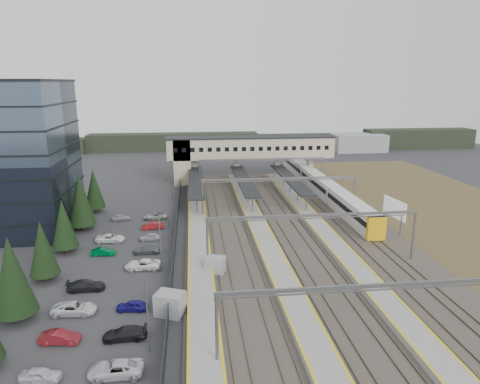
{
  "coord_description": "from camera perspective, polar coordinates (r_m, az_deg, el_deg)",
  "views": [
    {
      "loc": [
        -3.65,
        -59.81,
        23.88
      ],
      "look_at": [
        5.04,
        16.7,
        4.0
      ],
      "focal_mm": 32.0,
      "sensor_mm": 36.0,
      "label": 1
    }
  ],
  "objects": [
    {
      "name": "relay_cabin_near",
      "position": [
        47.1,
        -9.3,
        -14.49
      ],
      "size": [
        3.53,
        3.11,
        2.44
      ],
      "color": "gray",
      "rests_on": "ground"
    },
    {
      "name": "canopies",
      "position": [
        89.71,
        0.5,
        1.62
      ],
      "size": [
        23.1,
        30.0,
        3.28
      ],
      "color": "black",
      "rests_on": "ground"
    },
    {
      "name": "car_park",
      "position": [
        56.94,
        -15.78,
        -10.23
      ],
      "size": [
        10.76,
        44.55,
        1.29
      ],
      "color": "silver",
      "rests_on": "ground"
    },
    {
      "name": "fence",
      "position": [
        68.79,
        -8.52,
        -5.12
      ],
      "size": [
        0.08,
        90.0,
        2.0
      ],
      "color": "#26282B",
      "rests_on": "ground"
    },
    {
      "name": "gantries",
      "position": [
        67.16,
        7.24,
        -1.09
      ],
      "size": [
        28.4,
        62.28,
        7.17
      ],
      "color": "slate",
      "rests_on": "ground"
    },
    {
      "name": "treeline_far",
      "position": [
        155.96,
        3.75,
        6.73
      ],
      "size": [
        170.0,
        19.0,
        7.0
      ],
      "color": "black",
      "rests_on": "ground"
    },
    {
      "name": "conifer_row",
      "position": [
        61.89,
        -23.45,
        -4.69
      ],
      "size": [
        4.42,
        49.82,
        9.5
      ],
      "color": "black",
      "rests_on": "ground"
    },
    {
      "name": "billboard",
      "position": [
        74.85,
        19.89,
        -2.19
      ],
      "size": [
        1.01,
        6.09,
        5.24
      ],
      "color": "slate",
      "rests_on": "ground"
    },
    {
      "name": "rail_corridor",
      "position": [
        70.19,
        4.59,
        -5.21
      ],
      "size": [
        34.0,
        90.0,
        0.92
      ],
      "color": "#3C342D",
      "rests_on": "ground"
    },
    {
      "name": "footbridge",
      "position": [
        103.68,
        -0.12,
        5.63
      ],
      "size": [
        40.4,
        6.4,
        11.2
      ],
      "color": "#B6AE8A",
      "rests_on": "ground"
    },
    {
      "name": "ground",
      "position": [
        64.51,
        -2.8,
        -7.27
      ],
      "size": [
        220.0,
        220.0,
        0.0
      ],
      "primitive_type": "plane",
      "color": "#2B2B2D",
      "rests_on": "ground"
    },
    {
      "name": "train",
      "position": [
        95.56,
        10.52,
        1.04
      ],
      "size": [
        2.91,
        60.77,
        3.66
      ],
      "color": "silver",
      "rests_on": "ground"
    },
    {
      "name": "scrub_east",
      "position": [
        84.48,
        29.12,
        -3.82
      ],
      "size": [
        34.0,
        120.0,
        0.06
      ],
      "color": "#463C22",
      "rests_on": "ground"
    },
    {
      "name": "relay_cabin_far",
      "position": [
        55.62,
        -3.29,
        -9.74
      ],
      "size": [
        2.87,
        2.61,
        2.19
      ],
      "color": "gray",
      "rests_on": "ground"
    },
    {
      "name": "lampposts",
      "position": [
        64.26,
        -10.07,
        -3.46
      ],
      "size": [
        0.5,
        53.25,
        8.07
      ],
      "color": "slate",
      "rests_on": "ground"
    }
  ]
}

